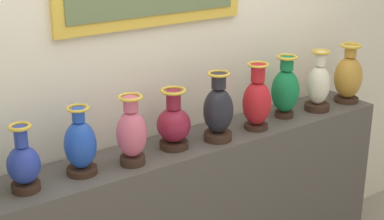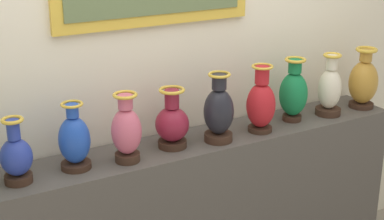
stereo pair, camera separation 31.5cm
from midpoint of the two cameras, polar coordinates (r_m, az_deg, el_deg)
name	(u,v)px [view 1 (the left image)]	position (r m, az deg, el deg)	size (l,w,h in m)	color
back_wall	(166,56)	(3.28, -5.33, 5.29)	(5.40, 0.14, 2.92)	beige
vase_cobalt	(24,164)	(2.78, -19.39, -5.13)	(0.15, 0.15, 0.32)	#382319
vase_sapphire	(80,145)	(2.87, -14.04, -3.46)	(0.16, 0.16, 0.34)	#382319
vase_rose	(132,133)	(2.92, -9.05, -2.35)	(0.15, 0.15, 0.37)	#382319
vase_burgundy	(174,124)	(3.10, -4.73, -1.41)	(0.18, 0.18, 0.33)	#382319
vase_onyx	(218,111)	(3.18, -0.23, -0.14)	(0.17, 0.17, 0.39)	#382319
vase_crimson	(257,101)	(3.35, 3.74, 0.82)	(0.17, 0.17, 0.40)	#382319
vase_emerald	(285,89)	(3.55, 6.68, 1.98)	(0.17, 0.17, 0.39)	#382319
vase_ivory	(318,85)	(3.71, 9.97, 2.37)	(0.16, 0.16, 0.39)	#382319
vase_ochre	(348,76)	(3.91, 12.92, 3.20)	(0.18, 0.18, 0.39)	#382319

